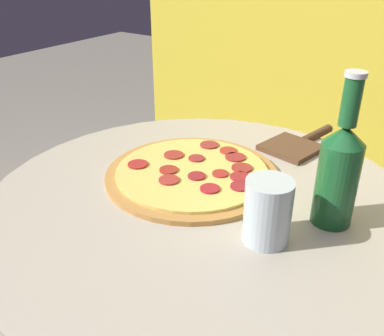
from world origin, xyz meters
name	(u,v)px	position (x,y,z in m)	size (l,w,h in m)	color
table	(200,255)	(0.00, 0.00, 0.54)	(0.81, 0.81, 0.68)	#B2A893
fence_panel	(353,24)	(0.00, 0.86, 0.88)	(1.61, 0.04, 1.76)	gold
pizza	(192,173)	(-0.06, 0.05, 0.69)	(0.35, 0.35, 0.02)	#B77F3D
beer_bottle	(339,170)	(0.23, 0.06, 0.78)	(0.07, 0.07, 0.26)	#195628
pizza_paddle	(298,144)	(0.06, 0.32, 0.69)	(0.13, 0.23, 0.02)	brown
drinking_glass	(268,211)	(0.16, -0.05, 0.73)	(0.08, 0.08, 0.11)	silver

